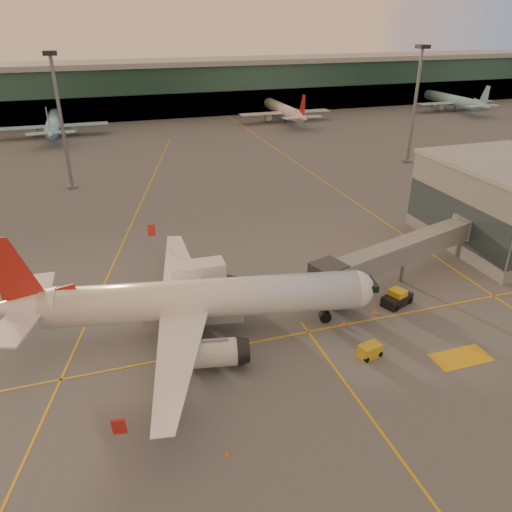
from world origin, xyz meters
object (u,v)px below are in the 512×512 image
object	(u,v)px
pushback_tug	(397,298)
gpu_cart	(370,351)
main_airplane	(191,301)
catering_truck	(198,279)

from	to	relation	value
pushback_tug	gpu_cart	bearing A→B (deg)	-157.35
main_airplane	catering_truck	size ratio (longest dim) A/B	6.20
catering_truck	pushback_tug	distance (m)	23.97
catering_truck	gpu_cart	xyz separation A→B (m)	(14.15, -16.33, -2.19)
pushback_tug	catering_truck	bearing A→B (deg)	138.03
main_airplane	gpu_cart	size ratio (longest dim) A/B	15.78
main_airplane	gpu_cart	xyz separation A→B (m)	(16.29, -9.66, -3.36)
catering_truck	gpu_cart	distance (m)	21.72
main_airplane	catering_truck	bearing A→B (deg)	83.16
gpu_cart	pushback_tug	distance (m)	11.47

